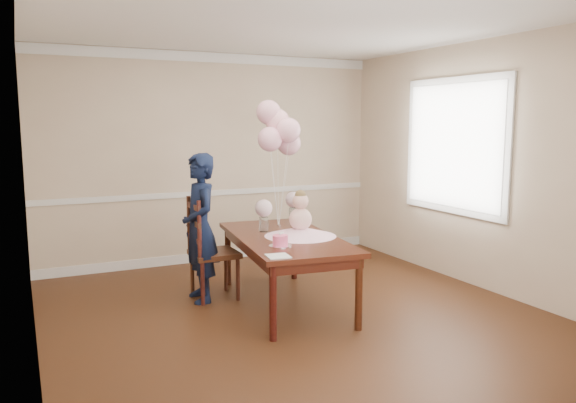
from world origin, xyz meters
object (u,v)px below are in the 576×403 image
Objects in this scene: dining_chair_seat at (214,254)px; woman at (200,228)px; birthday_cake at (280,240)px; dining_table_top at (285,238)px.

woman reaches higher than dining_chair_seat.
woman is at bearing 117.77° from birthday_cake.
dining_table_top is 0.80m from dining_chair_seat.
dining_chair_seat is at bearing 144.53° from dining_table_top.
woman is at bearing -175.69° from dining_chair_seat.
woman reaches higher than birthday_cake.
woman is (-0.48, 0.91, -0.00)m from birthday_cake.
birthday_cake reaches higher than dining_table_top.
dining_table_top is 13.33× the size of birthday_cake.
dining_table_top is 0.47m from birthday_cake.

